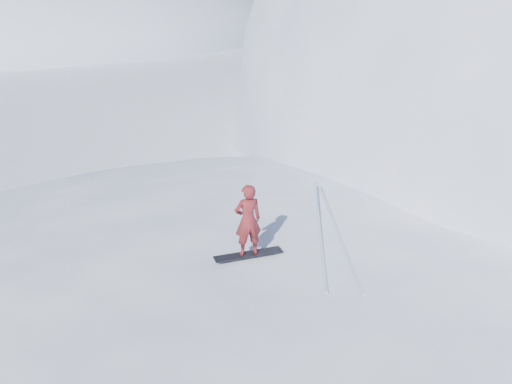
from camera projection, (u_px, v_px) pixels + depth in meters
far_ridge_c at (170, 1)px, 115.94m from camera, size 140.00×90.00×36.00m
snowboard at (248, 254)px, 12.62m from camera, size 1.49×0.99×0.03m
snowboarder at (248, 220)px, 12.30m from camera, size 0.72×0.63×1.65m
board_tracks at (328, 226)px, 13.90m from camera, size 1.51×5.96×0.04m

